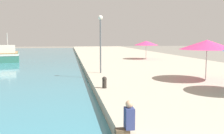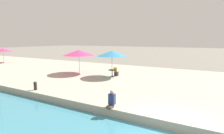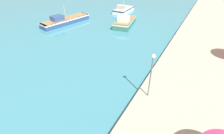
# 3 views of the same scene
# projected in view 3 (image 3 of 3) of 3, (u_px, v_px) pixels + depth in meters

# --- Properties ---
(water_basin) EXTENTS (56.00, 90.00, 0.04)m
(water_basin) POSITION_uv_depth(u_px,v_px,m) (66.00, 10.00, 44.52)
(water_basin) COLOR teal
(water_basin) RESTS_ON ground_plane
(fishing_boat_near) EXTENTS (4.86, 10.83, 3.51)m
(fishing_boat_near) POSITION_uv_depth(u_px,v_px,m) (65.00, 20.00, 35.63)
(fishing_boat_near) COLOR navy
(fishing_boat_near) RESTS_ON water_basin
(fishing_boat_mid) EXTENTS (4.19, 7.43, 4.00)m
(fishing_boat_mid) POSITION_uv_depth(u_px,v_px,m) (125.00, 22.00, 34.60)
(fishing_boat_mid) COLOR #33705B
(fishing_boat_mid) RESTS_ON water_basin
(fishing_boat_far) EXTENTS (3.01, 6.19, 3.28)m
(fishing_boat_far) POSITION_uv_depth(u_px,v_px,m) (123.00, 9.00, 42.79)
(fishing_boat_far) COLOR white
(fishing_boat_far) RESTS_ON water_basin
(lamppost) EXTENTS (0.36, 0.36, 4.56)m
(lamppost) POSITION_uv_depth(u_px,v_px,m) (152.00, 69.00, 15.32)
(lamppost) COLOR #565B60
(lamppost) RESTS_ON quay_promenade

